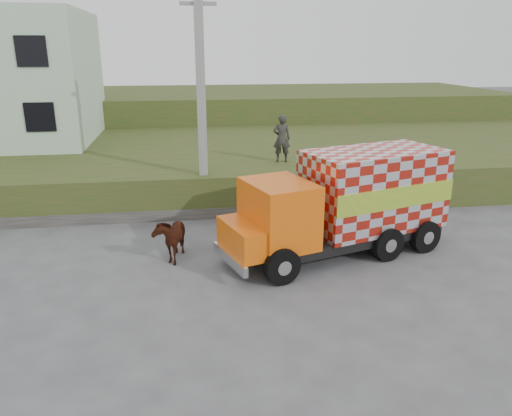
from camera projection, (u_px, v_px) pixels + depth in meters
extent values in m
plane|color=#474749|center=(248.00, 263.00, 14.16)|extent=(120.00, 120.00, 0.00)
cube|color=#294918|center=(220.00, 161.00, 23.35)|extent=(40.00, 12.00, 1.50)
cube|color=#294918|center=(207.00, 113.00, 34.41)|extent=(40.00, 12.00, 3.00)
cube|color=#595651|center=(177.00, 213.00, 17.78)|extent=(16.00, 0.50, 0.40)
cube|color=gray|center=(201.00, 104.00, 17.12)|extent=(0.30, 0.30, 8.00)
cube|color=gray|center=(198.00, 3.00, 16.14)|extent=(1.20, 0.12, 0.12)
cube|color=black|center=(341.00, 235.00, 14.73)|extent=(6.32, 3.67, 0.31)
cube|color=#D8540B|center=(279.00, 213.00, 13.55)|extent=(2.13, 2.42, 1.77)
cube|color=#D8540B|center=(245.00, 238.00, 13.29)|extent=(1.40, 2.04, 0.80)
cube|color=silver|center=(373.00, 189.00, 14.78)|extent=(4.52, 3.25, 2.30)
cube|color=yellow|center=(398.00, 198.00, 13.86)|extent=(3.89, 1.27, 0.62)
cube|color=yellow|center=(351.00, 180.00, 15.70)|extent=(3.89, 1.27, 0.62)
cube|color=silver|center=(230.00, 259.00, 13.26)|extent=(0.74, 1.98, 0.27)
cylinder|color=black|center=(282.00, 266.00, 12.82)|extent=(1.02, 0.59, 0.97)
cylinder|color=black|center=(248.00, 240.00, 14.56)|extent=(1.02, 0.59, 0.97)
cylinder|color=black|center=(387.00, 244.00, 14.26)|extent=(1.02, 0.59, 0.97)
cylinder|color=black|center=(345.00, 223.00, 16.00)|extent=(1.02, 0.59, 0.97)
cylinder|color=black|center=(425.00, 236.00, 14.85)|extent=(1.02, 0.59, 0.97)
cylinder|color=black|center=(380.00, 216.00, 16.59)|extent=(1.02, 0.59, 0.97)
imported|color=#341A0D|center=(171.00, 237.00, 14.32)|extent=(1.01, 1.68, 1.33)
imported|color=#2D2B28|center=(282.00, 138.00, 19.61)|extent=(0.72, 0.51, 1.87)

